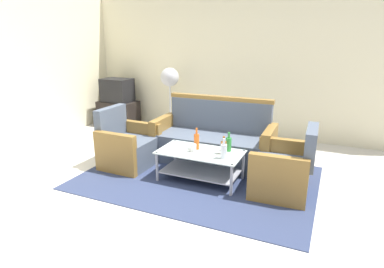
{
  "coord_description": "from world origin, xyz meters",
  "views": [
    {
      "loc": [
        1.61,
        -3.0,
        1.86
      ],
      "look_at": [
        -0.02,
        0.63,
        0.65
      ],
      "focal_mm": 30.29,
      "sensor_mm": 36.0,
      "label": 1
    }
  ],
  "objects_px": {
    "bottle_clear": "(224,151)",
    "bottle_brown": "(224,147)",
    "couch": "(214,142)",
    "armchair_right": "(284,171)",
    "coffee_table": "(200,161)",
    "bottle_orange": "(196,141)",
    "bottle_green": "(229,144)",
    "television": "(117,90)",
    "tv_stand": "(119,113)",
    "armchair_left": "(128,147)",
    "cup": "(193,148)",
    "pedestal_fan": "(170,81)"
  },
  "relations": [
    {
      "from": "bottle_clear",
      "to": "bottle_brown",
      "type": "relative_size",
      "value": 1.11
    },
    {
      "from": "couch",
      "to": "armchair_right",
      "type": "bearing_deg",
      "value": 149.78
    },
    {
      "from": "bottle_clear",
      "to": "bottle_brown",
      "type": "bearing_deg",
      "value": 109.46
    },
    {
      "from": "coffee_table",
      "to": "bottle_orange",
      "type": "height_order",
      "value": "bottle_orange"
    },
    {
      "from": "bottle_brown",
      "to": "bottle_green",
      "type": "bearing_deg",
      "value": 79.06
    },
    {
      "from": "armchair_right",
      "to": "television",
      "type": "xyz_separation_m",
      "value": [
        -3.75,
        1.79,
        0.47
      ]
    },
    {
      "from": "armchair_right",
      "to": "bottle_green",
      "type": "xyz_separation_m",
      "value": [
        -0.74,
        0.08,
        0.22
      ]
    },
    {
      "from": "couch",
      "to": "tv_stand",
      "type": "bearing_deg",
      "value": -25.14
    },
    {
      "from": "armchair_left",
      "to": "television",
      "type": "distance_m",
      "value": 2.41
    },
    {
      "from": "bottle_orange",
      "to": "television",
      "type": "xyz_separation_m",
      "value": [
        -2.6,
        1.81,
        0.24
      ]
    },
    {
      "from": "cup",
      "to": "couch",
      "type": "bearing_deg",
      "value": 89.9
    },
    {
      "from": "couch",
      "to": "cup",
      "type": "xyz_separation_m",
      "value": [
        -0.0,
        -0.76,
        0.14
      ]
    },
    {
      "from": "armchair_left",
      "to": "bottle_brown",
      "type": "distance_m",
      "value": 1.5
    },
    {
      "from": "bottle_brown",
      "to": "bottle_green",
      "type": "distance_m",
      "value": 0.13
    },
    {
      "from": "tv_stand",
      "to": "pedestal_fan",
      "type": "height_order",
      "value": "pedestal_fan"
    },
    {
      "from": "coffee_table",
      "to": "bottle_brown",
      "type": "distance_m",
      "value": 0.38
    },
    {
      "from": "armchair_left",
      "to": "armchair_right",
      "type": "relative_size",
      "value": 1.0
    },
    {
      "from": "armchair_left",
      "to": "bottle_clear",
      "type": "bearing_deg",
      "value": 84.85
    },
    {
      "from": "armchair_left",
      "to": "cup",
      "type": "distance_m",
      "value": 1.12
    },
    {
      "from": "bottle_green",
      "to": "pedestal_fan",
      "type": "height_order",
      "value": "pedestal_fan"
    },
    {
      "from": "armchair_left",
      "to": "pedestal_fan",
      "type": "relative_size",
      "value": 0.67
    },
    {
      "from": "bottle_clear",
      "to": "armchair_left",
      "type": "bearing_deg",
      "value": 173.65
    },
    {
      "from": "bottle_clear",
      "to": "tv_stand",
      "type": "bearing_deg",
      "value": 146.76
    },
    {
      "from": "armchair_right",
      "to": "cup",
      "type": "height_order",
      "value": "armchair_right"
    },
    {
      "from": "armchair_right",
      "to": "coffee_table",
      "type": "height_order",
      "value": "armchair_right"
    },
    {
      "from": "couch",
      "to": "bottle_orange",
      "type": "height_order",
      "value": "couch"
    },
    {
      "from": "couch",
      "to": "bottle_orange",
      "type": "bearing_deg",
      "value": 88.28
    },
    {
      "from": "tv_stand",
      "to": "bottle_clear",
      "type": "bearing_deg",
      "value": -33.24
    },
    {
      "from": "couch",
      "to": "pedestal_fan",
      "type": "distance_m",
      "value": 1.96
    },
    {
      "from": "coffee_table",
      "to": "pedestal_fan",
      "type": "distance_m",
      "value": 2.53
    },
    {
      "from": "coffee_table",
      "to": "cup",
      "type": "height_order",
      "value": "cup"
    },
    {
      "from": "couch",
      "to": "armchair_right",
      "type": "distance_m",
      "value": 1.31
    },
    {
      "from": "bottle_clear",
      "to": "coffee_table",
      "type": "bearing_deg",
      "value": 161.66
    },
    {
      "from": "armchair_left",
      "to": "bottle_orange",
      "type": "bearing_deg",
      "value": 91.73
    },
    {
      "from": "couch",
      "to": "bottle_orange",
      "type": "relative_size",
      "value": 6.2
    },
    {
      "from": "coffee_table",
      "to": "television",
      "type": "distance_m",
      "value": 3.31
    },
    {
      "from": "bottle_clear",
      "to": "cup",
      "type": "relative_size",
      "value": 2.6
    },
    {
      "from": "television",
      "to": "bottle_brown",
      "type": "bearing_deg",
      "value": 150.51
    },
    {
      "from": "armchair_left",
      "to": "bottle_green",
      "type": "distance_m",
      "value": 1.53
    },
    {
      "from": "bottle_brown",
      "to": "pedestal_fan",
      "type": "relative_size",
      "value": 0.18
    },
    {
      "from": "cup",
      "to": "pedestal_fan",
      "type": "height_order",
      "value": "pedestal_fan"
    },
    {
      "from": "armchair_right",
      "to": "pedestal_fan",
      "type": "bearing_deg",
      "value": 51.71
    },
    {
      "from": "armchair_left",
      "to": "pedestal_fan",
      "type": "xyz_separation_m",
      "value": [
        -0.27,
        1.87,
        0.73
      ]
    },
    {
      "from": "bottle_orange",
      "to": "television",
      "type": "bearing_deg",
      "value": 145.07
    },
    {
      "from": "couch",
      "to": "pedestal_fan",
      "type": "height_order",
      "value": "pedestal_fan"
    },
    {
      "from": "armchair_left",
      "to": "television",
      "type": "xyz_separation_m",
      "value": [
        -1.5,
        1.82,
        0.47
      ]
    },
    {
      "from": "tv_stand",
      "to": "bottle_brown",
      "type": "bearing_deg",
      "value": -31.58
    },
    {
      "from": "bottle_orange",
      "to": "cup",
      "type": "relative_size",
      "value": 2.93
    },
    {
      "from": "bottle_brown",
      "to": "tv_stand",
      "type": "xyz_separation_m",
      "value": [
        -2.99,
        1.84,
        -0.24
      ]
    },
    {
      "from": "bottle_clear",
      "to": "bottle_brown",
      "type": "distance_m",
      "value": 0.17
    }
  ]
}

